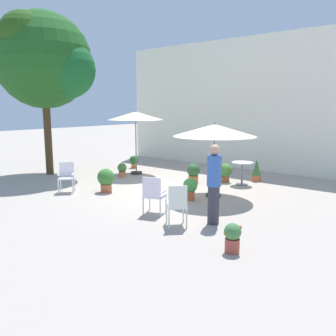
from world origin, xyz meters
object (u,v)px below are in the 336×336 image
Objects in this scene: potted_plant_7 at (190,187)px; cafe_table_0 at (242,169)px; patio_chair_0 at (67,175)px; potted_plant_8 at (134,161)px; patio_chair_1 at (177,203)px; potted_plant_4 at (193,172)px; patio_umbrella_0 at (136,116)px; patio_chair_2 at (153,193)px; potted_plant_6 at (106,179)px; potted_plant_2 at (122,169)px; shade_tree at (45,60)px; potted_plant_3 at (225,172)px; patio_umbrella_1 at (215,131)px; potted_plant_1 at (216,168)px; standing_person at (214,183)px; potted_plant_5 at (256,171)px.

cafe_table_0 is at bearing 85.06° from potted_plant_7.
patio_chair_0 reaches higher than potted_plant_8.
patio_chair_1 is 1.44× the size of potted_plant_4.
patio_chair_2 is (3.96, -3.49, -1.69)m from patio_umbrella_0.
potted_plant_6 is at bearing 163.32° from patio_chair_2.
patio_chair_2 is at bearing -69.57° from potted_plant_4.
potted_plant_2 is 4.02m from potted_plant_7.
potted_plant_7 is at bearing -15.46° from potted_plant_2.
shade_tree is 8.57m from patio_chair_1.
potted_plant_3 is at bearing 96.59° from patio_chair_2.
shade_tree is 11.38× the size of potted_plant_8.
patio_umbrella_0 is 3.21m from potted_plant_4.
patio_umbrella_1 reaches higher than potted_plant_1.
shade_tree reaches higher than patio_umbrella_0.
patio_chair_0 is at bearing 175.01° from patio_chair_1.
standing_person reaches higher than potted_plant_6.
patio_chair_2 reaches higher than potted_plant_5.
patio_umbrella_0 reaches higher than potted_plant_4.
potted_plant_3 is at bearing 13.48° from patio_umbrella_0.
potted_plant_8 is (-4.97, 4.40, -0.23)m from patio_chair_2.
patio_umbrella_1 reaches higher than potted_plant_6.
patio_chair_1 reaches higher than cafe_table_0.
shade_tree is 7.73m from potted_plant_3.
patio_chair_2 is 1.41× the size of potted_plant_1.
patio_chair_0 is 1.17× the size of potted_plant_5.
standing_person is at bearing -6.46° from potted_plant_6.
patio_chair_2 is 1.82× the size of potted_plant_2.
potted_plant_7 is 5.61m from potted_plant_8.
potted_plant_3 is 0.91× the size of potted_plant_6.
shade_tree is 7.72× the size of potted_plant_5.
patio_chair_0 is at bearing -72.16° from potted_plant_8.
standing_person is (1.59, -1.34, 0.57)m from potted_plant_7.
potted_plant_1 is 1.42m from potted_plant_5.
potted_plant_6 is (0.95, 0.75, -0.12)m from patio_chair_0.
standing_person reaches higher than potted_plant_8.
cafe_table_0 reaches higher than potted_plant_3.
potted_plant_4 is 3.10m from potted_plant_6.
potted_plant_7 is at bearing -57.16° from potted_plant_4.
cafe_table_0 is 0.99× the size of potted_plant_5.
patio_chair_0 is 3.85m from potted_plant_7.
potted_plant_4 is (-2.35, 3.98, -0.18)m from patio_chair_1.
patio_umbrella_1 is 1.75m from potted_plant_7.
cafe_table_0 reaches higher than potted_plant_2.
potted_plant_1 is (5.47, 3.18, -3.89)m from shade_tree.
standing_person is (1.27, -2.06, -0.98)m from patio_umbrella_1.
patio_umbrella_1 is 2.60× the size of patio_chair_0.
patio_chair_1 is at bearing -4.99° from patio_chair_0.
potted_plant_4 is at bearing 58.10° from patio_chair_0.
potted_plant_6 is (-2.63, 0.79, -0.13)m from patio_chair_2.
potted_plant_6 reaches higher than potted_plant_3.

